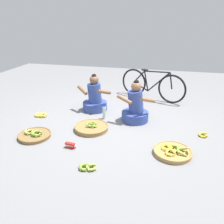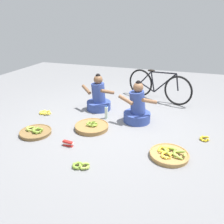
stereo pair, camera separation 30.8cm
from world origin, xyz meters
name	(u,v)px [view 1 (the left image)]	position (x,y,z in m)	size (l,w,h in m)	color
ground_plane	(115,125)	(0.00, 0.00, 0.00)	(10.00, 10.00, 0.00)	slate
vendor_woman_front	(135,108)	(0.34, 0.30, 0.26)	(0.72, 0.52, 0.82)	#334793
vendor_woman_behind	(95,99)	(-0.59, 0.64, 0.26)	(0.75, 0.52, 0.80)	#334793
bicycle_leaning	(152,85)	(0.54, 1.66, 0.36)	(1.59, 0.68, 0.73)	black
banana_basket_front_center	(91,127)	(-0.36, -0.28, 0.05)	(0.62, 0.62, 0.14)	olive
banana_basket_back_left	(173,152)	(1.06, -0.74, 0.04)	(0.57, 0.57, 0.14)	#A87F47
banana_basket_front_left	(35,135)	(-1.22, -0.77, 0.04)	(0.55, 0.55, 0.14)	brown
loose_bananas_back_right	(87,167)	(-0.05, -1.38, 0.03)	(0.27, 0.20, 0.08)	#9EB747
loose_bananas_near_bicycle	(40,115)	(-1.57, 0.03, 0.03)	(0.29, 0.20, 0.09)	yellow
loose_bananas_mid_right	(203,135)	(1.57, -0.06, 0.03)	(0.18, 0.18, 0.08)	gold
water_bottle	(104,113)	(-0.26, 0.23, 0.13)	(0.07, 0.07, 0.27)	silver
packet_carton_stack	(71,145)	(-0.48, -0.95, 0.04)	(0.17, 0.08, 0.09)	red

